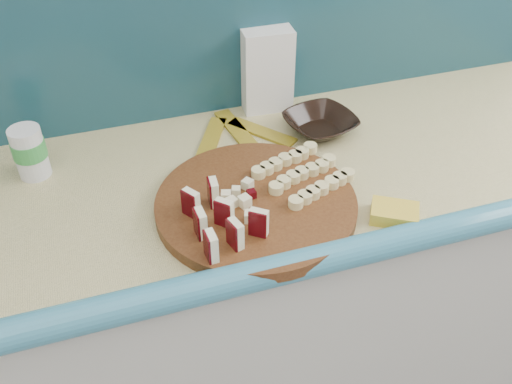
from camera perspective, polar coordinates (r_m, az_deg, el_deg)
name	(u,v)px	position (r m, az deg, el deg)	size (l,w,h in m)	color
kitchen_counter	(180,323)	(1.55, -7.56, -12.87)	(2.20, 0.63, 0.91)	beige
backsplash	(127,24)	(1.36, -12.79, 16.03)	(2.20, 0.02, 0.50)	teal
cutting_board	(256,205)	(1.15, 0.00, -1.27)	(0.41, 0.41, 0.03)	#42210E
apple_wedges	(219,219)	(1.06, -3.75, -2.69)	(0.13, 0.18, 0.06)	#F7F0C5
apple_chunks	(246,201)	(1.13, -1.03, -0.89)	(0.06, 0.07, 0.02)	#F9F0C7
banana_slices	(303,174)	(1.20, 4.73, 1.85)	(0.21, 0.19, 0.02)	#E2D18A
brown_bowl	(320,124)	(1.39, 6.44, 6.76)	(0.17, 0.17, 0.04)	black
flour_bag	(266,69)	(1.45, 1.01, 12.23)	(0.12, 0.09, 0.21)	white
canister	(30,151)	(1.31, -21.70, 3.79)	(0.07, 0.07, 0.12)	silver
sponge	(394,213)	(1.16, 13.67, -2.09)	(0.09, 0.06, 0.03)	gold
banana_peel	(236,133)	(1.39, -1.97, 5.92)	(0.25, 0.21, 0.01)	gold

